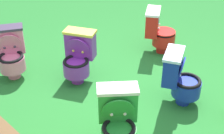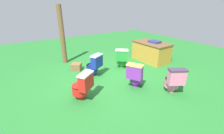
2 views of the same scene
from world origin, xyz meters
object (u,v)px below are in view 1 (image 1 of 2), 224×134
(toilet_blue, at_px, (180,78))
(toilet_green, at_px, (118,120))
(toilet_pink, at_px, (11,52))
(toilet_purple, at_px, (78,57))
(toilet_red, at_px, (159,31))

(toilet_blue, bearing_deg, toilet_green, -26.55)
(toilet_blue, bearing_deg, toilet_pink, -87.41)
(toilet_purple, relative_size, toilet_red, 1.00)
(toilet_blue, distance_m, toilet_green, 1.13)
(toilet_green, bearing_deg, toilet_red, -111.64)
(toilet_blue, bearing_deg, toilet_red, -157.18)
(toilet_purple, relative_size, toilet_pink, 1.00)
(toilet_red, bearing_deg, toilet_green, -6.73)
(toilet_purple, distance_m, toilet_red, 1.48)
(toilet_blue, bearing_deg, toilet_purple, -93.37)
(toilet_red, bearing_deg, toilet_pink, -61.43)
(toilet_blue, xyz_separation_m, toilet_red, (1.06, -0.84, -0.00))
(toilet_blue, xyz_separation_m, toilet_pink, (2.05, 1.26, 0.00))
(toilet_red, bearing_deg, toilet_blue, 15.55)
(toilet_blue, height_order, toilet_pink, same)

